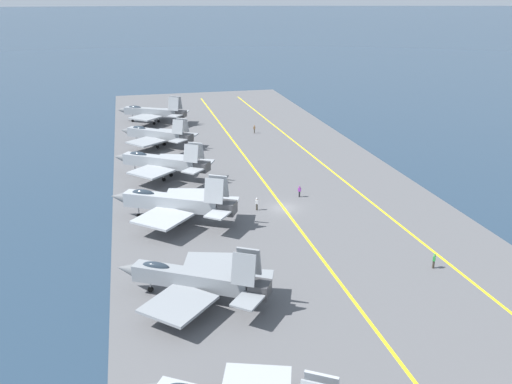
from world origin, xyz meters
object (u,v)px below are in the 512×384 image
Objects in this scene: parked_jet_fourth at (162,162)px; crew_purple_vest at (299,191)px; crew_green_vest at (434,260)px; crew_brown_vest at (254,129)px; parked_jet_fifth at (157,135)px; parked_jet_sixth at (152,112)px; crew_white_vest at (257,203)px; parked_jet_second at (194,279)px; parked_jet_third at (174,203)px.

parked_jet_fourth reaches higher than crew_purple_vest.
parked_jet_fourth is at bearing 35.56° from crew_green_vest.
crew_brown_vest is at bearing 5.07° from crew_green_vest.
parked_jet_fifth reaches higher than crew_purple_vest.
parked_jet_sixth reaches higher than crew_white_vest.
crew_white_vest is at bearing 115.69° from crew_purple_vest.
parked_jet_fourth is 19.10m from parked_jet_fifth.
crew_green_vest is (-56.02, -26.01, -1.42)m from parked_jet_fifth.
crew_green_vest reaches higher than crew_brown_vest.
crew_brown_vest reaches higher than crew_purple_vest.
parked_jet_fifth is 61.78m from crew_green_vest.
parked_jet_second is at bearing -179.39° from parked_jet_fourth.
parked_jet_fifth is at bearing -1.18° from parked_jet_fourth.
parked_jet_second is 26.04m from crew_green_vest.
parked_jet_second is at bearing 151.72° from crew_white_vest.
crew_brown_vest is 0.95× the size of crew_white_vest.
crew_brown_vest is 42.34m from crew_white_vest.
crew_white_vest reaches higher than crew_brown_vest.
crew_green_vest is at bearing -161.26° from parked_jet_sixth.
crew_purple_vest is at bearing 17.63° from crew_green_vest.
parked_jet_third is at bearing 96.51° from crew_white_vest.
crew_green_vest is (-20.46, -14.81, -0.03)m from crew_white_vest.
parked_jet_sixth reaches higher than parked_jet_fourth.
parked_jet_third is 32.45m from crew_green_vest.
parked_jet_fifth is (56.36, 0.01, 0.15)m from parked_jet_second.
parked_jet_fifth is (19.09, -0.39, -0.34)m from parked_jet_fourth.
crew_green_vest is at bearing -126.27° from parked_jet_third.
crew_green_vest is at bearing -162.37° from crew_purple_vest.
crew_white_vest reaches higher than crew_purple_vest.
parked_jet_third is 11.51m from crew_white_vest.
crew_brown_vest is (62.10, -20.53, -1.28)m from parked_jet_second.
crew_brown_vest is at bearing -25.87° from parked_jet_third.
parked_jet_fourth reaches higher than crew_green_vest.
crew_purple_vest is at bearing -75.60° from parked_jet_third.
parked_jet_sixth is at bearing 11.13° from crew_white_vest.
parked_jet_third is at bearing 104.40° from crew_purple_vest.
parked_jet_second is at bearing -179.99° from parked_jet_fifth.
parked_jet_second is at bearing 90.75° from crew_green_vest.
parked_jet_fourth is 22.92m from crew_purple_vest.
parked_jet_second is 9.07× the size of crew_purple_vest.
parked_jet_fourth is (17.75, 0.27, 0.06)m from parked_jet_third.
crew_brown_vest is (5.74, -20.53, -1.43)m from parked_jet_fifth.
parked_jet_fifth is at bearing 105.62° from crew_brown_vest.
parked_jet_fourth reaches higher than parked_jet_second.
parked_jet_second is 37.27m from parked_jet_fourth.
parked_jet_third is 56.55m from parked_jet_sixth.
parked_jet_second is 65.41m from crew_brown_vest.
crew_brown_vest is at bearing -3.22° from crew_purple_vest.
crew_brown_vest is at bearing -18.29° from parked_jet_second.
parked_jet_fourth is at bearing 35.15° from crew_white_vest.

